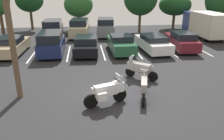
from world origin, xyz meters
The scene contains 19 objects.
ground centered at (0.00, 0.00, -0.05)m, with size 44.00×44.00×0.10m, color #262628.
motorcycle_touring centered at (-0.85, -0.95, 0.66)m, with size 2.08×1.08×1.43m.
motorcycle_second centered at (1.43, 2.00, 0.65)m, with size 1.71×1.44×1.38m.
motorcycle_third centered at (0.98, -0.59, 0.58)m, with size 0.78×2.10×1.24m.
parking_stripes centered at (-1.72, 8.27, 0.00)m, with size 20.23×4.91×0.01m.
car_tan centered at (-7.71, 8.51, 0.72)m, with size 2.04×4.79×1.47m.
car_navy centered at (-4.46, 8.17, 0.92)m, with size 1.87×4.59×1.86m.
car_black centered at (-1.63, 8.15, 0.70)m, with size 2.16×4.95×1.44m.
car_green centered at (1.24, 8.02, 0.73)m, with size 1.91×4.59×1.50m.
car_white centered at (4.01, 8.08, 0.71)m, with size 2.13×5.00×1.41m.
car_maroon centered at (6.70, 8.31, 0.76)m, with size 2.05×4.78×1.56m.
car_far_charcoal centered at (-5.10, 14.79, 0.96)m, with size 2.01×4.73×1.91m.
car_far_champagne centered at (-2.23, 14.90, 0.97)m, with size 2.36×4.87×1.94m.
car_far_grey centered at (0.64, 14.97, 0.99)m, with size 2.26×4.68×1.99m.
box_truck centered at (11.29, 13.03, 1.48)m, with size 2.26×6.49×2.70m.
utility_pole centered at (-5.12, 0.38, 4.00)m, with size 0.28×1.80×7.73m.
tree_rear centered at (10.15, 19.11, 3.00)m, with size 4.15×4.15×4.36m.
tree_center_left centered at (-8.41, 20.34, 3.68)m, with size 3.42×3.42×5.18m.
tree_far_left centered at (-2.34, 19.65, 3.08)m, with size 3.61×3.61×4.61m.
Camera 1 is at (-1.81, -10.44, 5.20)m, focal length 36.53 mm.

